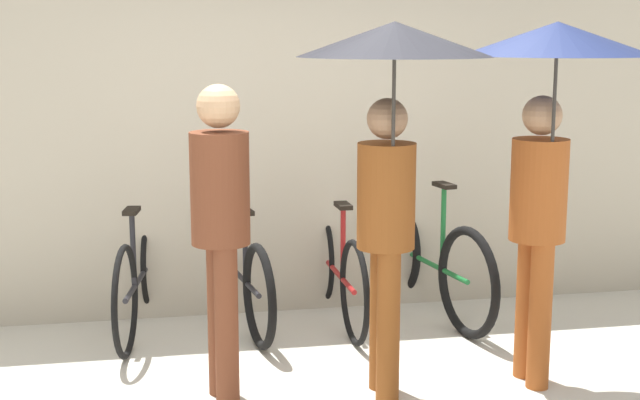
# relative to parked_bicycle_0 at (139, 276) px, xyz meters

# --- Properties ---
(back_wall) EXTENTS (10.26, 0.12, 2.56)m
(back_wall) POSITION_rel_parked_bicycle_0_xyz_m (1.03, 0.30, 0.90)
(back_wall) COLOR #B2A893
(back_wall) RESTS_ON ground
(parked_bicycle_0) EXTENTS (0.46, 1.73, 1.00)m
(parked_bicycle_0) POSITION_rel_parked_bicycle_0_xyz_m (0.00, 0.00, 0.00)
(parked_bicycle_0) COLOR black
(parked_bicycle_0) RESTS_ON ground
(parked_bicycle_1) EXTENTS (0.45, 1.75, 1.07)m
(parked_bicycle_1) POSITION_rel_parked_bicycle_0_xyz_m (0.69, 0.03, -0.02)
(parked_bicycle_1) COLOR black
(parked_bicycle_1) RESTS_ON ground
(parked_bicycle_2) EXTENTS (0.44, 1.70, 1.03)m
(parked_bicycle_2) POSITION_rel_parked_bicycle_0_xyz_m (1.37, -0.04, -0.01)
(parked_bicycle_2) COLOR black
(parked_bicycle_2) RESTS_ON ground
(parked_bicycle_3) EXTENTS (0.51, 1.83, 1.05)m
(parked_bicycle_3) POSITION_rel_parked_bicycle_0_xyz_m (2.06, -0.02, 0.01)
(parked_bicycle_3) COLOR black
(parked_bicycle_3) RESTS_ON ground
(pedestrian_leading) EXTENTS (0.32, 0.32, 1.75)m
(pedestrian_leading) POSITION_rel_parked_bicycle_0_xyz_m (0.47, -1.30, 0.65)
(pedestrian_leading) COLOR brown
(pedestrian_leading) RESTS_ON ground
(pedestrian_center) EXTENTS (1.02, 1.02, 2.08)m
(pedestrian_center) POSITION_rel_parked_bicycle_0_xyz_m (1.36, -1.49, 1.26)
(pedestrian_center) COLOR brown
(pedestrian_center) RESTS_ON ground
(pedestrian_trailing) EXTENTS (1.03, 1.03, 2.08)m
(pedestrian_trailing) POSITION_rel_parked_bicycle_0_xyz_m (2.26, -1.48, 1.26)
(pedestrian_trailing) COLOR #9E4C1E
(pedestrian_trailing) RESTS_ON ground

